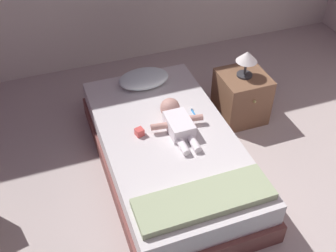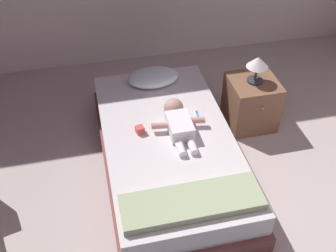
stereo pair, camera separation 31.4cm
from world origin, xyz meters
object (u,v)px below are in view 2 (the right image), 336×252
Objects in this scene: toothbrush at (198,116)px; toy_block at (140,130)px; bed at (168,152)px; nightstand at (251,102)px; pillow at (153,77)px; lamp at (258,64)px; baby at (178,121)px.

toy_block reaches higher than toothbrush.
nightstand is at bearing 25.01° from bed.
toothbrush is at bearing -63.55° from pillow.
lamp reaches higher than bed.
pillow is at bearing 160.65° from lamp.
nightstand is (0.85, 0.37, -0.22)m from baby.
lamp is at bearing 17.11° from toy_block.
lamp is at bearing 25.01° from bed.
bed is at bearing -154.99° from lamp.
bed is 1.05m from nightstand.
pillow is 0.66m from toothbrush.
pillow reaches higher than toy_block.
pillow is 0.70m from baby.
lamp is at bearing 23.40° from baby.
baby reaches higher than toothbrush.
pillow is at bearing 88.15° from bed.
bed is 0.31m from baby.
toothbrush is 0.55m from toy_block.
bed is 0.82m from pillow.
lamp is (0.93, -0.33, 0.22)m from pillow.
toothbrush is 2.13× the size of toy_block.
bed is at bearing -149.79° from toothbrush.
lamp is 1.26m from toy_block.
bed is 1.17m from lamp.
toy_block is at bearing 179.48° from baby.
lamp is (0.00, 0.00, 0.45)m from nightstand.
baby reaches higher than toy_block.
toothbrush reaches higher than bed.
toothbrush is 0.75m from lamp.
bed is 26.28× the size of toy_block.
toy_block is at bearing -162.89° from nightstand.
toothbrush is at bearing -157.76° from lamp.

